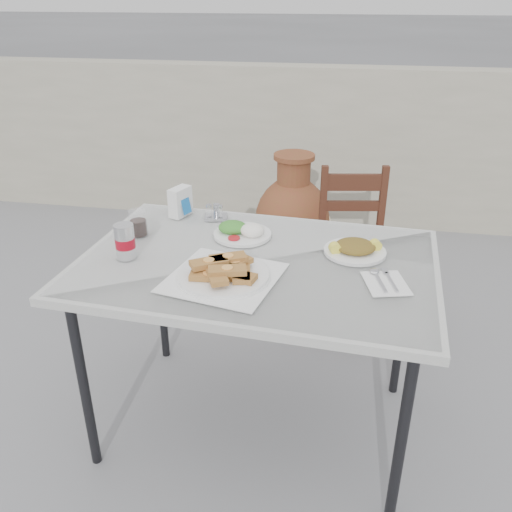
% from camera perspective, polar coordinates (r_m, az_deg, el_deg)
% --- Properties ---
extents(ground, '(80.00, 80.00, 0.00)m').
position_cam_1_polar(ground, '(2.45, -1.31, -18.10)').
color(ground, '#5F5F61').
rests_on(ground, ground).
extents(cafe_table, '(1.38, 0.99, 0.81)m').
position_cam_1_polar(cafe_table, '(2.05, 0.10, -1.76)').
color(cafe_table, black).
rests_on(cafe_table, ground).
extents(pide_plate, '(0.43, 0.43, 0.08)m').
position_cam_1_polar(pide_plate, '(1.89, -3.47, -1.42)').
color(pide_plate, silver).
rests_on(pide_plate, cafe_table).
extents(salad_rice_plate, '(0.24, 0.24, 0.06)m').
position_cam_1_polar(salad_rice_plate, '(2.21, -1.50, 2.66)').
color(salad_rice_plate, white).
rests_on(salad_rice_plate, cafe_table).
extents(salad_chopped_plate, '(0.24, 0.24, 0.05)m').
position_cam_1_polar(salad_chopped_plate, '(2.10, 10.39, 0.80)').
color(salad_chopped_plate, white).
rests_on(salad_chopped_plate, cafe_table).
extents(soda_can, '(0.07, 0.07, 0.13)m').
position_cam_1_polar(soda_can, '(2.07, -13.62, 1.52)').
color(soda_can, silver).
rests_on(soda_can, cafe_table).
extents(cola_glass, '(0.07, 0.07, 0.11)m').
position_cam_1_polar(cola_glass, '(2.26, -12.28, 3.29)').
color(cola_glass, white).
rests_on(cola_glass, cafe_table).
extents(napkin_holder, '(0.09, 0.12, 0.13)m').
position_cam_1_polar(napkin_holder, '(2.42, -7.97, 5.68)').
color(napkin_holder, silver).
rests_on(napkin_holder, cafe_table).
extents(condiment_caddy, '(0.11, 0.10, 0.07)m').
position_cam_1_polar(condiment_caddy, '(2.39, -4.29, 4.48)').
color(condiment_caddy, silver).
rests_on(condiment_caddy, cafe_table).
extents(cutlery_napkin, '(0.18, 0.21, 0.01)m').
position_cam_1_polar(cutlery_napkin, '(1.92, 13.33, -2.57)').
color(cutlery_napkin, silver).
rests_on(cutlery_napkin, cafe_table).
extents(chair, '(0.44, 0.44, 0.86)m').
position_cam_1_polar(chair, '(3.01, 10.20, 1.01)').
color(chair, '#35170E').
rests_on(chair, ground).
extents(terracotta_urn, '(0.48, 0.48, 0.83)m').
position_cam_1_polar(terracotta_urn, '(3.42, 3.82, 3.42)').
color(terracotta_urn, brown).
rests_on(terracotta_urn, ground).
extents(back_wall, '(6.00, 0.25, 1.20)m').
position_cam_1_polar(back_wall, '(4.37, 5.19, 11.51)').
color(back_wall, '#A29C87').
rests_on(back_wall, ground).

